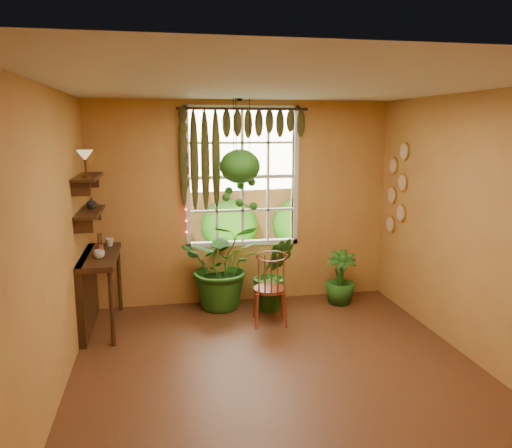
{
  "coord_description": "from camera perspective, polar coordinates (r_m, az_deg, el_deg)",
  "views": [
    {
      "loc": [
        -1.08,
        -4.26,
        2.35
      ],
      "look_at": [
        -0.03,
        1.15,
        1.28
      ],
      "focal_mm": 35.0,
      "sensor_mm": 36.0,
      "label": 1
    }
  ],
  "objects": [
    {
      "name": "brush_jar",
      "position": [
        6.14,
        -17.43,
        -2.06
      ],
      "size": [
        0.08,
        0.08,
        0.29
      ],
      "color": "brown",
      "rests_on": "counter_ledge"
    },
    {
      "name": "potted_plant_left",
      "position": [
        6.55,
        -3.75,
        -4.66
      ],
      "size": [
        1.18,
        1.06,
        1.17
      ],
      "primitive_type": "imported",
      "rotation": [
        0.0,
        0.0,
        -0.15
      ],
      "color": "#144C14",
      "rests_on": "floor"
    },
    {
      "name": "hanging_basket",
      "position": [
        6.28,
        -1.85,
        6.38
      ],
      "size": [
        0.51,
        0.51,
        1.4
      ],
      "color": "black",
      "rests_on": "ceiling"
    },
    {
      "name": "shelf_lower",
      "position": [
        5.99,
        -18.44,
        1.31
      ],
      "size": [
        0.25,
        0.9,
        0.04
      ],
      "primitive_type": "cube",
      "color": "#3A250F",
      "rests_on": "wall_left"
    },
    {
      "name": "backyard",
      "position": [
        11.26,
        -4.19,
        5.54
      ],
      "size": [
        14.0,
        10.0,
        12.0
      ],
      "color": "#2B5618",
      "rests_on": "ground"
    },
    {
      "name": "shelf_upper",
      "position": [
        5.94,
        -18.68,
        5.11
      ],
      "size": [
        0.25,
        0.9,
        0.04
      ],
      "primitive_type": "cube",
      "color": "#3A250F",
      "rests_on": "wall_left"
    },
    {
      "name": "string_lights",
      "position": [
        6.48,
        -8.12,
        5.58
      ],
      "size": [
        0.03,
        0.03,
        1.54
      ],
      "primitive_type": null,
      "color": "#FF2633",
      "rests_on": "window"
    },
    {
      "name": "valance_vine",
      "position": [
        6.5,
        -2.18,
        10.35
      ],
      "size": [
        1.7,
        0.12,
        1.1
      ],
      "color": "#3A250F",
      "rests_on": "window"
    },
    {
      "name": "ceiling",
      "position": [
        4.41,
        3.38,
        15.54
      ],
      "size": [
        4.5,
        4.5,
        0.0
      ],
      "primitive_type": "plane",
      "rotation": [
        3.14,
        0.0,
        0.0
      ],
      "color": "silver",
      "rests_on": "wall_back"
    },
    {
      "name": "wall_right",
      "position": [
        5.35,
        24.45,
        -0.77
      ],
      "size": [
        0.0,
        4.5,
        4.5
      ],
      "primitive_type": "plane",
      "rotation": [
        1.57,
        0.0,
        -1.57
      ],
      "color": "#B88A3E",
      "rests_on": "floor"
    },
    {
      "name": "wall_plates",
      "position": [
        6.82,
        15.81,
        3.86
      ],
      "size": [
        0.04,
        0.32,
        1.1
      ],
      "primitive_type": null,
      "color": "#FFF7D0",
      "rests_on": "wall_right"
    },
    {
      "name": "cup_a",
      "position": [
        5.88,
        -17.49,
        -3.31
      ],
      "size": [
        0.16,
        0.16,
        0.1
      ],
      "primitive_type": "imported",
      "rotation": [
        0.0,
        0.0,
        -0.42
      ],
      "color": "silver",
      "rests_on": "counter_ledge"
    },
    {
      "name": "potted_plant_mid",
      "position": [
        6.51,
        2.02,
        -5.68
      ],
      "size": [
        0.53,
        0.43,
        0.97
      ],
      "primitive_type": "imported",
      "rotation": [
        0.0,
        0.0,
        -0.0
      ],
      "color": "#144C14",
      "rests_on": "floor"
    },
    {
      "name": "shelf_vase",
      "position": [
        6.1,
        -18.3,
        2.29
      ],
      "size": [
        0.15,
        0.15,
        0.14
      ],
      "primitive_type": "imported",
      "rotation": [
        0.0,
        0.0,
        0.16
      ],
      "color": "#B2AD99",
      "rests_on": "shelf_lower"
    },
    {
      "name": "tiffany_lamp",
      "position": [
        5.7,
        -18.96,
        7.23
      ],
      "size": [
        0.18,
        0.18,
        0.29
      ],
      "color": "#512E17",
      "rests_on": "shelf_upper"
    },
    {
      "name": "potted_plant_right",
      "position": [
        6.84,
        9.62,
        -6.05
      ],
      "size": [
        0.48,
        0.48,
        0.73
      ],
      "primitive_type": "imported",
      "rotation": [
        0.0,
        0.0,
        -0.2
      ],
      "color": "#144C14",
      "rests_on": "floor"
    },
    {
      "name": "window",
      "position": [
        6.66,
        -1.58,
        5.4
      ],
      "size": [
        1.52,
        0.1,
        1.86
      ],
      "color": "silver",
      "rests_on": "wall_back"
    },
    {
      "name": "cup_b",
      "position": [
        6.43,
        -16.4,
        -2.02
      ],
      "size": [
        0.14,
        0.14,
        0.1
      ],
      "primitive_type": "imported",
      "rotation": [
        0.0,
        0.0,
        0.34
      ],
      "color": "beige",
      "rests_on": "counter_ledge"
    },
    {
      "name": "wall_left",
      "position": [
        4.47,
        -22.56,
        -2.78
      ],
      "size": [
        0.0,
        4.5,
        4.5
      ],
      "primitive_type": "plane",
      "rotation": [
        1.57,
        0.0,
        1.57
      ],
      "color": "#B88A3E",
      "rests_on": "floor"
    },
    {
      "name": "windsor_chair",
      "position": [
        6.09,
        1.62,
        -8.52
      ],
      "size": [
        0.45,
        0.48,
        1.09
      ],
      "rotation": [
        0.0,
        0.0,
        -0.12
      ],
      "color": "brown",
      "rests_on": "floor"
    },
    {
      "name": "counter_ledge",
      "position": [
        6.18,
        -18.28,
        -6.48
      ],
      "size": [
        0.4,
        1.2,
        0.9
      ],
      "color": "#3A250F",
      "rests_on": "floor"
    },
    {
      "name": "wall_back",
      "position": [
        6.67,
        -1.52,
        2.38
      ],
      "size": [
        4.0,
        0.0,
        4.0
      ],
      "primitive_type": "plane",
      "rotation": [
        1.57,
        0.0,
        0.0
      ],
      "color": "#B88A3E",
      "rests_on": "floor"
    },
    {
      "name": "floor",
      "position": [
        4.98,
        3.02,
        -17.16
      ],
      "size": [
        4.5,
        4.5,
        0.0
      ],
      "primitive_type": "plane",
      "color": "#552718",
      "rests_on": "ground"
    }
  ]
}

